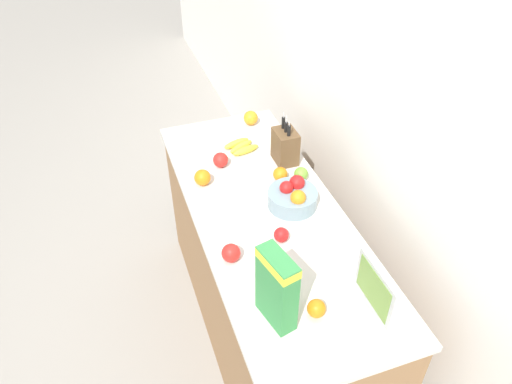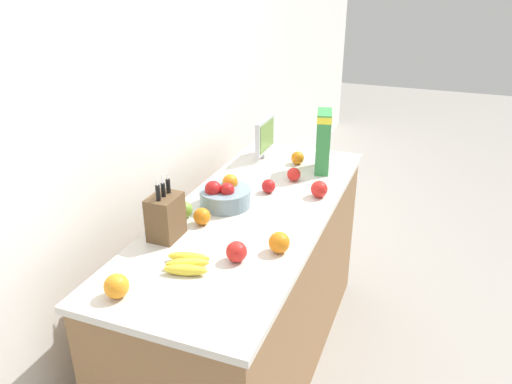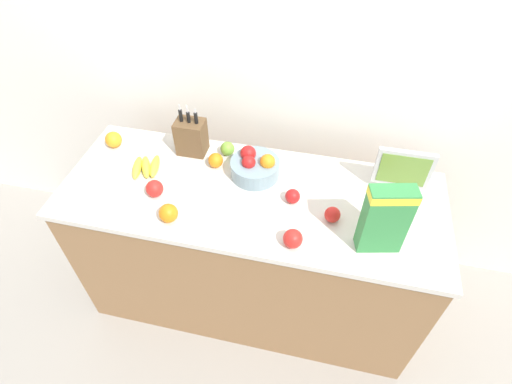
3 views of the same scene
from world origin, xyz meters
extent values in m
plane|color=gray|center=(0.00, 0.00, 0.00)|extent=(14.00, 14.00, 0.00)
cube|color=silver|center=(0.00, 0.56, 1.30)|extent=(9.00, 0.06, 2.60)
cube|color=olive|center=(0.00, 0.00, 0.45)|extent=(1.78, 0.66, 0.89)
cube|color=beige|center=(0.00, 0.00, 0.91)|extent=(1.81, 0.69, 0.03)
cube|color=brown|center=(-0.36, 0.24, 1.02)|extent=(0.15, 0.11, 0.18)
cylinder|color=black|center=(-0.40, 0.24, 1.14)|extent=(0.02, 0.02, 0.06)
cube|color=silver|center=(-0.40, 0.24, 1.19)|extent=(0.01, 0.00, 0.03)
cylinder|color=black|center=(-0.36, 0.24, 1.14)|extent=(0.02, 0.02, 0.06)
cube|color=silver|center=(-0.36, 0.24, 1.18)|extent=(0.01, 0.00, 0.04)
cylinder|color=black|center=(-0.33, 0.24, 1.14)|extent=(0.02, 0.02, 0.06)
cube|color=silver|center=(-0.33, 0.24, 1.18)|extent=(0.01, 0.00, 0.02)
cube|color=#B7B7BC|center=(0.67, 0.18, 0.94)|extent=(0.09, 0.03, 0.03)
cube|color=#B7B7BC|center=(0.67, 0.18, 1.05)|extent=(0.25, 0.02, 0.20)
cube|color=olive|center=(0.67, 0.17, 1.05)|extent=(0.21, 0.00, 0.16)
cube|color=#338442|center=(0.58, -0.18, 1.09)|extent=(0.19, 0.11, 0.33)
cube|color=yellow|center=(0.58, -0.18, 1.23)|extent=(0.19, 0.11, 0.04)
cylinder|color=gray|center=(-0.01, 0.13, 0.96)|extent=(0.24, 0.24, 0.08)
sphere|color=orange|center=(0.05, 0.13, 1.02)|extent=(0.07, 0.07, 0.07)
sphere|color=red|center=(-0.05, 0.17, 1.02)|extent=(0.08, 0.08, 0.08)
sphere|color=red|center=(-0.03, 0.11, 1.02)|extent=(0.07, 0.07, 0.07)
ellipsoid|color=yellow|center=(-0.50, 0.06, 0.94)|extent=(0.08, 0.17, 0.04)
ellipsoid|color=yellow|center=(-0.54, 0.04, 0.94)|extent=(0.11, 0.16, 0.04)
ellipsoid|color=yellow|center=(-0.58, 0.03, 0.94)|extent=(0.08, 0.17, 0.04)
sphere|color=red|center=(0.39, -0.08, 0.96)|extent=(0.07, 0.07, 0.07)
sphere|color=red|center=(0.20, -0.01, 0.96)|extent=(0.07, 0.07, 0.07)
sphere|color=#6B9E33|center=(-0.18, 0.25, 0.96)|extent=(0.07, 0.07, 0.07)
sphere|color=red|center=(0.24, -0.25, 0.96)|extent=(0.08, 0.08, 0.08)
sphere|color=red|center=(-0.43, -0.11, 0.96)|extent=(0.08, 0.08, 0.08)
sphere|color=orange|center=(0.62, -0.03, 0.96)|extent=(0.07, 0.07, 0.07)
sphere|color=orange|center=(-0.78, 0.18, 0.97)|extent=(0.09, 0.09, 0.09)
sphere|color=orange|center=(-0.31, -0.24, 0.97)|extent=(0.08, 0.08, 0.08)
sphere|color=orange|center=(-0.21, 0.15, 0.96)|extent=(0.07, 0.07, 0.07)
camera|label=1|loc=(1.67, -0.64, 2.51)|focal=35.00mm
camera|label=2|loc=(-1.91, -0.76, 1.96)|focal=35.00mm
camera|label=3|loc=(0.31, -1.27, 2.27)|focal=28.00mm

